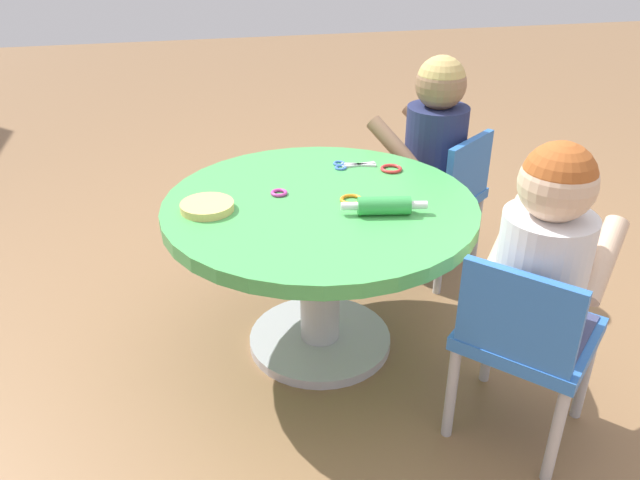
% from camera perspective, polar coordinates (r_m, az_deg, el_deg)
% --- Properties ---
extents(ground_plane, '(10.00, 10.00, 0.00)m').
position_cam_1_polar(ground_plane, '(2.03, -0.00, -9.18)').
color(ground_plane, olive).
extents(craft_table, '(0.88, 0.88, 0.49)m').
position_cam_1_polar(craft_table, '(1.83, -0.00, 0.13)').
color(craft_table, silver).
rests_on(craft_table, ground).
extents(child_chair_left, '(0.42, 0.42, 0.54)m').
position_cam_1_polar(child_chair_left, '(1.62, 17.84, -8.35)').
color(child_chair_left, '#B7B7BC').
rests_on(child_chair_left, ground).
extents(seated_child_left, '(0.43, 0.44, 0.51)m').
position_cam_1_polar(seated_child_left, '(1.54, 19.53, -0.78)').
color(seated_child_left, '#3F4772').
rests_on(seated_child_left, ground).
extents(child_chair_right, '(0.42, 0.42, 0.54)m').
position_cam_1_polar(child_chair_right, '(2.31, 10.64, 3.97)').
color(child_chair_right, '#B7B7BC').
rests_on(child_chair_right, ground).
extents(seated_child_right, '(0.44, 0.42, 0.51)m').
position_cam_1_polar(seated_child_right, '(2.24, 10.27, 9.53)').
color(seated_child_right, '#3F4772').
rests_on(seated_child_right, ground).
extents(rolling_pin, '(0.07, 0.23, 0.05)m').
position_cam_1_polar(rolling_pin, '(1.70, 5.76, 3.08)').
color(rolling_pin, green).
rests_on(rolling_pin, craft_table).
extents(craft_scissors, '(0.08, 0.14, 0.01)m').
position_cam_1_polar(craft_scissors, '(2.02, 2.54, 6.71)').
color(craft_scissors, silver).
rests_on(craft_scissors, craft_table).
extents(playdough_blob_0, '(0.14, 0.14, 0.02)m').
position_cam_1_polar(playdough_blob_0, '(1.75, -10.06, 2.97)').
color(playdough_blob_0, '#F2CC72').
rests_on(playdough_blob_0, craft_table).
extents(cookie_cutter_0, '(0.05, 0.05, 0.01)m').
position_cam_1_polar(cookie_cutter_0, '(1.82, -3.68, 4.24)').
color(cookie_cutter_0, '#D83FA5').
rests_on(cookie_cutter_0, craft_table).
extents(cookie_cutter_1, '(0.07, 0.07, 0.01)m').
position_cam_1_polar(cookie_cutter_1, '(2.00, 6.39, 6.36)').
color(cookie_cutter_1, red).
rests_on(cookie_cutter_1, craft_table).
extents(cookie_cutter_2, '(0.06, 0.06, 0.01)m').
position_cam_1_polar(cookie_cutter_2, '(1.78, 2.83, 3.63)').
color(cookie_cutter_2, orange).
rests_on(cookie_cutter_2, craft_table).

